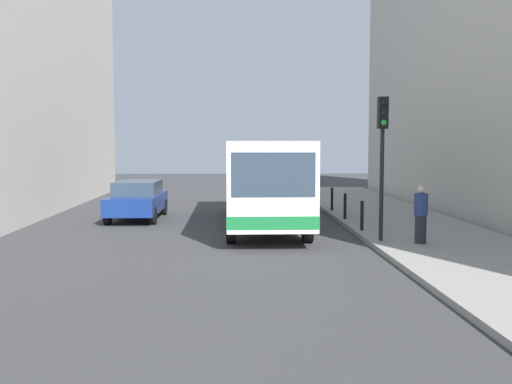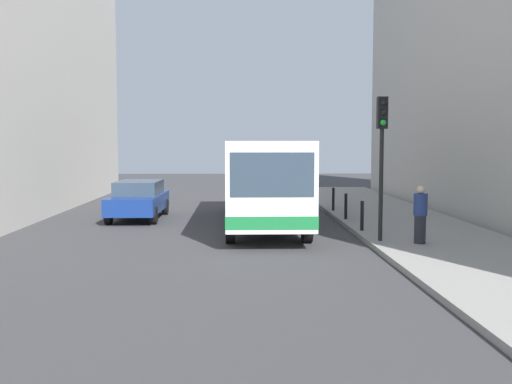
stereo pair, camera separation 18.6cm
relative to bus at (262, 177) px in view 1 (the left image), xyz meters
name	(u,v)px [view 1 (the left image)]	position (x,y,z in m)	size (l,w,h in m)	color
ground_plane	(256,241)	(-0.38, -3.61, -1.73)	(80.00, 80.00, 0.00)	#38383A
sidewalk	(432,237)	(5.02, -3.61, -1.65)	(4.40, 40.00, 0.15)	gray
bus	(262,177)	(0.00, 0.00, 0.00)	(2.54, 11.02, 3.00)	white
car_beside_bus	(138,199)	(-4.75, 1.76, -0.94)	(1.93, 4.43, 1.48)	navy
traffic_light	(382,141)	(3.17, -4.64, 1.28)	(0.28, 0.33, 4.10)	black
bollard_near	(362,216)	(3.07, -2.59, -1.10)	(0.11, 0.11, 0.95)	black
bollard_mid	(345,206)	(3.07, 0.28, -1.10)	(0.11, 0.11, 0.95)	black
bollard_far	(332,199)	(3.07, 3.14, -1.10)	(0.11, 0.11, 0.95)	black
pedestrian_near_signal	(421,215)	(4.16, -5.14, -0.78)	(0.38, 0.38, 1.61)	#26262D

